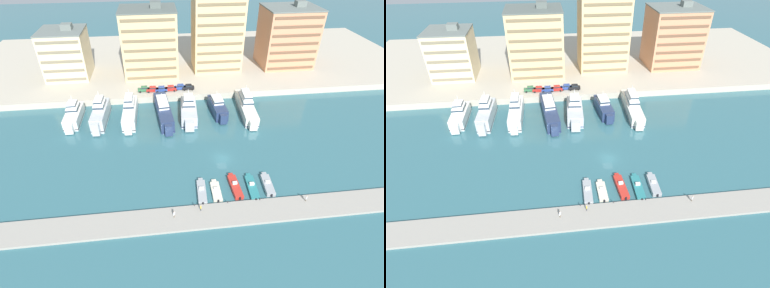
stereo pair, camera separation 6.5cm
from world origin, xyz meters
The scene contains 31 objects.
ground_plane centered at (0.00, 0.00, 0.00)m, with size 400.00×400.00×0.00m, color #336670.
quay_promenade centered at (0.00, 67.09, 1.08)m, with size 180.00×70.00×2.17m, color #BCB29E.
pier_dock centered at (0.00, -18.34, 0.29)m, with size 120.00×6.18×0.57m, color #9E998E.
yacht_white_far_left centered at (-40.90, 23.22, 2.14)m, with size 4.24×15.01×7.62m.
yacht_silver_left centered at (-32.78, 22.01, 2.74)m, with size 4.47×16.74×9.03m.
yacht_white_mid_left centered at (-24.06, 22.72, 2.57)m, with size 4.17×18.86×8.77m.
yacht_navy_center_left centered at (-13.92, 22.15, 2.16)m, with size 5.73×22.05×6.92m.
yacht_silver_center centered at (-6.25, 21.32, 2.42)m, with size 5.76×16.98×8.44m.
yacht_navy_center_right centered at (3.10, 22.87, 1.98)m, with size 4.62×14.91×6.58m.
yacht_ivory_mid_right centered at (12.22, 22.62, 2.17)m, with size 5.42×22.37×7.86m.
motorboat_grey_far_left centered at (-7.03, -11.44, 0.53)m, with size 2.33×7.91×1.49m.
motorboat_cream_left centered at (-3.79, -11.50, 0.37)m, with size 2.12×6.89×1.13m.
motorboat_red_mid_left centered at (0.71, -10.73, 0.51)m, with size 2.23×8.22×1.54m.
motorboat_teal_center_left centered at (4.50, -11.29, 0.41)m, with size 2.34×8.50×1.36m.
motorboat_grey_center centered at (8.21, -11.09, 0.52)m, with size 2.37×7.54×1.38m.
car_green_far_left centered at (-19.87, 36.49, 3.14)m, with size 4.19×2.10×1.80m.
car_red_left centered at (-17.00, 35.98, 3.14)m, with size 4.12×1.95×1.80m.
car_blue_mid_left centered at (-14.02, 35.74, 3.14)m, with size 4.15×2.02×1.80m.
car_red_center_left centered at (-10.89, 35.92, 3.14)m, with size 4.15×2.02×1.80m.
car_blue_center centered at (-7.47, 36.54, 3.14)m, with size 4.18×2.09×1.80m.
car_black_center_right centered at (-4.73, 36.13, 3.14)m, with size 4.11×1.95×1.80m.
apartment_block_far_left centered at (-47.31, 53.40, 10.63)m, with size 15.38×15.34×18.79m.
apartment_block_left centered at (-16.92, 51.77, 13.91)m, with size 19.62×15.73×25.39m.
apartment_block_mid_left centered at (8.16, 54.75, 15.60)m, with size 18.25×14.14×28.75m.
apartment_block_center_left centered at (36.06, 55.11, 13.13)m, with size 20.06×16.69×23.84m.
pedestrian_near_edge centered at (-13.59, -18.00, 1.57)m, with size 0.42×0.59×1.68m.
pedestrian_mid_deck centered at (14.67, -17.02, 1.52)m, with size 0.44×0.50×1.59m.
pedestrian_far_side centered at (-8.02, -16.90, 1.52)m, with size 0.28×0.61×1.60m.
bollard_west centered at (-9.17, -15.50, 0.90)m, with size 0.20×0.20×0.61m.
bollard_west_mid centered at (-2.06, -15.50, 0.90)m, with size 0.20×0.20×0.61m.
bollard_east_mid centered at (5.04, -15.50, 0.90)m, with size 0.20×0.20×0.61m.
Camera 2 is at (-14.76, -58.12, 48.37)m, focal length 28.00 mm.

